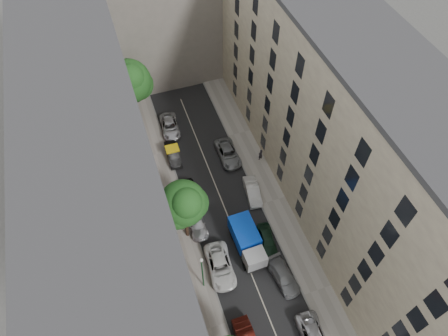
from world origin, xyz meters
name	(u,v)px	position (x,y,z in m)	size (l,w,h in m)	color
ground	(227,215)	(0.00, 0.00, 0.00)	(120.00, 120.00, 0.00)	#4C4C49
road_surface	(227,215)	(0.00, 0.00, 0.01)	(8.00, 44.00, 0.02)	black
sidewalk_left	(180,229)	(-5.50, 0.00, 0.07)	(3.00, 44.00, 0.15)	gray
sidewalk_right	(273,201)	(5.50, 0.00, 0.07)	(3.00, 44.00, 0.15)	gray
building_left	(108,191)	(-11.00, 0.00, 10.00)	(8.00, 44.00, 20.00)	#53504E
building_right	(335,130)	(11.00, 0.00, 10.00)	(8.00, 44.00, 20.00)	beige
building_endcap	(159,9)	(0.00, 28.00, 9.00)	(18.00, 12.00, 18.00)	gray
tarp_truck	(247,241)	(0.60, -4.41, 1.45)	(2.40, 5.74, 2.64)	black
car_left_2	(220,266)	(-2.80, -5.80, 0.74)	(2.45, 5.30, 1.47)	silver
car_left_3	(197,223)	(-3.60, -0.20, 0.64)	(1.79, 4.39, 1.27)	#B6B6BB
car_left_4	(190,195)	(-3.33, 3.40, 0.74)	(1.75, 4.35, 1.48)	black
car_left_5	(173,154)	(-3.60, 9.88, 0.68)	(1.44, 4.12, 1.36)	black
car_left_6	(170,126)	(-2.80, 14.60, 0.67)	(2.21, 4.80, 1.33)	#B8B8BD
car_right_1	(284,276)	(2.80, -8.80, 0.65)	(1.82, 4.48, 1.30)	slate
car_right_2	(267,240)	(2.80, -4.60, 0.67)	(1.58, 3.94, 1.34)	black
car_right_3	(253,191)	(3.60, 1.60, 0.69)	(1.45, 4.16, 1.37)	silver
car_right_4	(228,153)	(2.80, 7.80, 0.69)	(2.29, 4.98, 1.38)	gray
tree_mid	(184,205)	(-4.77, -1.11, 6.19)	(4.93, 4.60, 8.83)	#382619
tree_far	(130,83)	(-6.30, 17.98, 6.15)	(5.66, 5.44, 9.06)	#382619
lamp_post	(202,270)	(-4.89, -6.91, 3.88)	(0.36, 0.36, 6.00)	#175228
pedestrian	(261,155)	(6.40, 6.11, 1.00)	(0.62, 0.41, 1.71)	black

